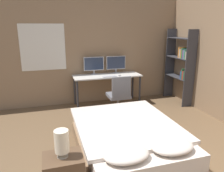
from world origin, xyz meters
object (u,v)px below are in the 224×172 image
bedside_lamp (62,142)px  monitor_right (116,63)px  monitor_left (94,64)px  computer_mouse (120,75)px  desk (107,79)px  keyboard (109,76)px  office_chair (119,98)px  bed (128,140)px  bookshelf (182,62)px

bedside_lamp → monitor_right: size_ratio=0.64×
bedside_lamp → monitor_left: monitor_left is taller
computer_mouse → desk: bearing=144.8°
keyboard → office_chair: (0.09, -0.48, -0.42)m
bed → monitor_right: 2.70m
desk → monitor_left: bearing=147.0°
office_chair → bookshelf: size_ratio=0.48×
bed → office_chair: office_chair is taller
keyboard → computer_mouse: 0.26m
computer_mouse → bed: bearing=-105.6°
keyboard → bedside_lamp: bearing=-116.4°
desk → monitor_right: 0.49m
monitor_right → keyboard: (-0.29, -0.38, -0.24)m
desk → bookshelf: bookshelf is taller
desk → computer_mouse: computer_mouse is taller
bedside_lamp → desk: size_ratio=0.19×
monitor_left → monitor_right: bearing=0.0°
office_chair → bookshelf: 1.93m
office_chair → bookshelf: (1.78, 0.27, 0.70)m
desk → keyboard: bearing=-90.0°
bedside_lamp → monitor_right: (1.64, 3.09, 0.30)m
bed → desk: desk is taller
bedside_lamp → bookshelf: bookshelf is taller
desk → office_chair: bearing=-82.2°
monitor_left → monitor_right: size_ratio=1.00×
bed → desk: size_ratio=1.18×
bed → keyboard: keyboard is taller
bedside_lamp → keyboard: (1.35, 2.71, 0.06)m
monitor_right → computer_mouse: monitor_right is taller
office_chair → bookshelf: bearing=8.5°
bed → desk: 2.39m
computer_mouse → bookshelf: (1.60, -0.21, 0.28)m
monitor_left → office_chair: 1.15m
bookshelf → computer_mouse: bearing=172.5°
bed → keyboard: size_ratio=5.72×
bedside_lamp → keyboard: bedside_lamp is taller
bedside_lamp → computer_mouse: size_ratio=4.64×
desk → monitor_right: bearing=33.0°
bedside_lamp → desk: 3.20m
monitor_right → monitor_left: bearing=180.0°
bedside_lamp → keyboard: bearing=63.6°
bed → bedside_lamp: 1.25m
bed → office_chair: 1.72m
bed → bookshelf: bearing=41.3°
monitor_left → keyboard: monitor_left is taller
bedside_lamp → desk: (1.35, 2.90, -0.04)m
bed → monitor_left: monitor_left is taller
computer_mouse → bookshelf: 1.64m
bedside_lamp → computer_mouse: 3.16m
keyboard → computer_mouse: bearing=0.0°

